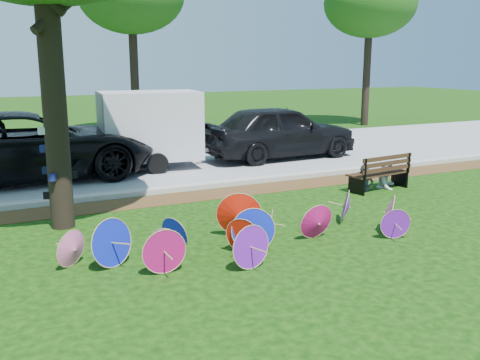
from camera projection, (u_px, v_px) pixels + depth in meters
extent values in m
plane|color=black|center=(266.00, 263.00, 8.45)|extent=(90.00, 90.00, 0.00)
cube|color=#472D16|center=(174.00, 198.00, 12.41)|extent=(90.00, 1.00, 0.01)
cube|color=#B7B5AD|center=(165.00, 190.00, 13.02)|extent=(90.00, 0.30, 0.12)
cube|color=gray|center=(125.00, 163.00, 16.69)|extent=(90.00, 8.00, 0.01)
cylinder|color=black|center=(54.00, 96.00, 9.77)|extent=(0.44, 0.44, 4.99)
cone|color=red|center=(239.00, 215.00, 9.60)|extent=(0.86, 0.55, 0.85)
cone|color=purple|center=(249.00, 246.00, 8.19)|extent=(0.71, 0.28, 0.70)
cone|color=pink|center=(269.00, 223.00, 9.66)|extent=(0.41, 0.52, 0.53)
cone|color=#B4105E|center=(318.00, 222.00, 9.48)|extent=(0.69, 0.29, 0.68)
cone|color=#1023C8|center=(110.00, 242.00, 8.26)|extent=(0.80, 0.56, 0.79)
cone|color=pink|center=(73.00, 249.00, 8.22)|extent=(0.57, 0.49, 0.61)
cone|color=pink|center=(387.00, 214.00, 9.86)|extent=(0.66, 0.71, 0.75)
cone|color=#1023C8|center=(253.00, 229.00, 8.93)|extent=(0.78, 0.39, 0.76)
cone|color=#B4105E|center=(163.00, 251.00, 8.00)|extent=(0.70, 0.11, 0.70)
cone|color=purple|center=(347.00, 206.00, 10.54)|extent=(0.58, 0.68, 0.67)
cone|color=purple|center=(394.00, 223.00, 9.57)|extent=(0.57, 0.29, 0.57)
cone|color=pink|center=(166.00, 247.00, 8.30)|extent=(0.56, 0.57, 0.62)
cone|color=red|center=(244.00, 235.00, 8.82)|extent=(0.52, 0.56, 0.63)
cone|color=#1023C8|center=(176.00, 232.00, 9.05)|extent=(0.46, 0.62, 0.59)
imported|color=black|center=(29.00, 146.00, 14.18)|extent=(6.72, 3.36, 1.83)
imported|color=black|center=(280.00, 131.00, 17.45)|extent=(5.21, 2.27, 1.75)
cube|color=silver|center=(150.00, 125.00, 15.67)|extent=(2.95, 2.02, 2.56)
imported|color=#363C4A|center=(365.00, 166.00, 13.06)|extent=(0.53, 0.45, 1.22)
imported|color=silver|center=(388.00, 163.00, 13.34)|extent=(0.76, 0.68, 1.29)
cylinder|color=black|center=(135.00, 76.00, 22.68)|extent=(0.36, 0.36, 5.00)
cylinder|color=black|center=(367.00, 74.00, 26.12)|extent=(0.36, 0.36, 5.00)
ellipsoid|color=#163A0D|center=(370.00, 3.00, 25.40)|extent=(4.40, 4.40, 3.20)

